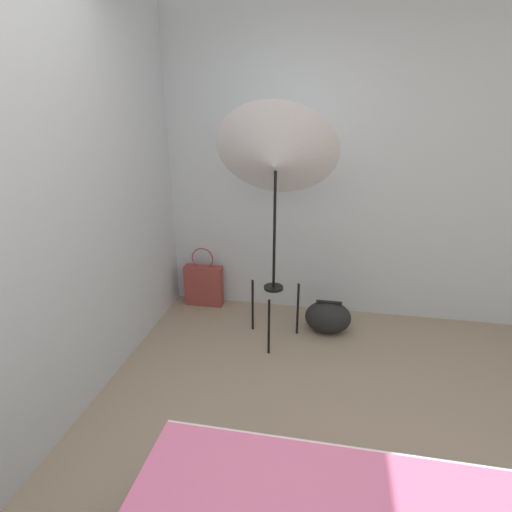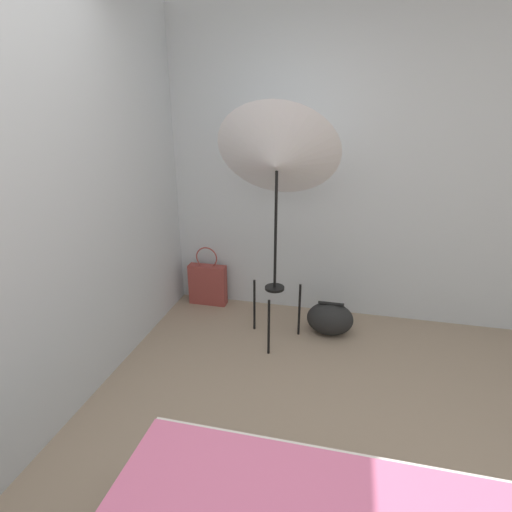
{
  "view_description": "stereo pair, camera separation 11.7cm",
  "coord_description": "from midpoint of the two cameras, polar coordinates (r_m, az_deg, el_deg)",
  "views": [
    {
      "loc": [
        0.1,
        -1.24,
        1.8
      ],
      "look_at": [
        -0.39,
        1.39,
        0.8
      ],
      "focal_mm": 28.0,
      "sensor_mm": 36.0,
      "label": 1
    },
    {
      "loc": [
        0.22,
        -1.21,
        1.8
      ],
      "look_at": [
        -0.39,
        1.39,
        0.8
      ],
      "focal_mm": 28.0,
      "sensor_mm": 36.0,
      "label": 2
    }
  ],
  "objects": [
    {
      "name": "wall_side_left",
      "position": [
        2.75,
        -23.62,
        8.26
      ],
      "size": [
        0.05,
        8.0,
        2.6
      ],
      "color": "#B7BCC1",
      "rests_on": "ground_plane"
    },
    {
      "name": "duffel_bag",
      "position": [
        3.45,
        9.27,
        -8.62
      ],
      "size": [
        0.39,
        0.28,
        0.28
      ],
      "color": "black",
      "rests_on": "ground_plane"
    },
    {
      "name": "photo_umbrella",
      "position": [
        2.9,
        1.63,
        13.44
      ],
      "size": [
        0.89,
        0.68,
        1.85
      ],
      "color": "black",
      "rests_on": "ground_plane"
    },
    {
      "name": "wall_back",
      "position": [
        3.5,
        8.14,
        12.05
      ],
      "size": [
        8.0,
        0.05,
        2.6
      ],
      "color": "#B7BCC1",
      "rests_on": "ground_plane"
    },
    {
      "name": "tote_bag",
      "position": [
        3.87,
        -8.34,
        -4.09
      ],
      "size": [
        0.36,
        0.11,
        0.58
      ],
      "color": "brown",
      "rests_on": "ground_plane"
    }
  ]
}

